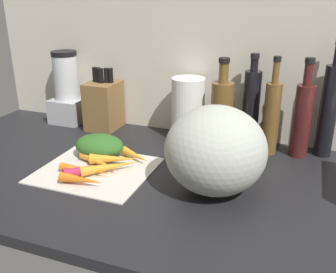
# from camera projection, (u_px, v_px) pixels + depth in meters

# --- Properties ---
(ground_plane) EXTENTS (1.70, 0.80, 0.03)m
(ground_plane) POSITION_uv_depth(u_px,v_px,m) (164.00, 179.00, 1.12)
(ground_plane) COLOR black
(wall_back) EXTENTS (1.70, 0.03, 0.60)m
(wall_back) POSITION_uv_depth(u_px,v_px,m) (203.00, 53.00, 1.34)
(wall_back) COLOR beige
(wall_back) RESTS_ON ground_plane
(cutting_board) EXTENTS (0.33, 0.30, 0.01)m
(cutting_board) POSITION_uv_depth(u_px,v_px,m) (96.00, 169.00, 1.14)
(cutting_board) COLOR beige
(cutting_board) RESTS_ON ground_plane
(carrot_0) EXTENTS (0.17, 0.09, 0.03)m
(carrot_0) POSITION_uv_depth(u_px,v_px,m) (100.00, 163.00, 1.14)
(carrot_0) COLOR orange
(carrot_0) RESTS_ON cutting_board
(carrot_1) EXTENTS (0.10, 0.08, 0.03)m
(carrot_1) POSITION_uv_depth(u_px,v_px,m) (88.00, 170.00, 1.09)
(carrot_1) COLOR orange
(carrot_1) RESTS_ON cutting_board
(carrot_2) EXTENTS (0.13, 0.04, 0.03)m
(carrot_2) POSITION_uv_depth(u_px,v_px,m) (82.00, 180.00, 1.03)
(carrot_2) COLOR orange
(carrot_2) RESTS_ON cutting_board
(carrot_3) EXTENTS (0.16, 0.03, 0.02)m
(carrot_3) POSITION_uv_depth(u_px,v_px,m) (85.00, 170.00, 1.10)
(carrot_3) COLOR orange
(carrot_3) RESTS_ON cutting_board
(carrot_4) EXTENTS (0.15, 0.08, 0.03)m
(carrot_4) POSITION_uv_depth(u_px,v_px,m) (114.00, 158.00, 1.16)
(carrot_4) COLOR orange
(carrot_4) RESTS_ON cutting_board
(carrot_5) EXTENTS (0.15, 0.14, 0.03)m
(carrot_5) POSITION_uv_depth(u_px,v_px,m) (111.00, 167.00, 1.11)
(carrot_5) COLOR orange
(carrot_5) RESTS_ON cutting_board
(carrot_6) EXTENTS (0.13, 0.14, 0.03)m
(carrot_6) POSITION_uv_depth(u_px,v_px,m) (92.00, 169.00, 1.09)
(carrot_6) COLOR #B2264C
(carrot_6) RESTS_ON cutting_board
(carrot_7) EXTENTS (0.12, 0.07, 0.03)m
(carrot_7) POSITION_uv_depth(u_px,v_px,m) (135.00, 156.00, 1.19)
(carrot_7) COLOR orange
(carrot_7) RESTS_ON cutting_board
(carrot_greens_pile) EXTENTS (0.16, 0.12, 0.07)m
(carrot_greens_pile) POSITION_uv_depth(u_px,v_px,m) (99.00, 145.00, 1.21)
(carrot_greens_pile) COLOR #2D6023
(carrot_greens_pile) RESTS_ON cutting_board
(winter_squash) EXTENTS (0.27, 0.27, 0.24)m
(winter_squash) POSITION_uv_depth(u_px,v_px,m) (215.00, 150.00, 0.98)
(winter_squash) COLOR #B2B7A8
(winter_squash) RESTS_ON ground_plane
(knife_block) EXTENTS (0.11, 0.13, 0.24)m
(knife_block) POSITION_uv_depth(u_px,v_px,m) (104.00, 104.00, 1.46)
(knife_block) COLOR brown
(knife_block) RESTS_ON ground_plane
(blender_appliance) EXTENTS (0.13, 0.13, 0.29)m
(blender_appliance) POSITION_uv_depth(u_px,v_px,m) (68.00, 92.00, 1.52)
(blender_appliance) COLOR #B2B2B7
(blender_appliance) RESTS_ON ground_plane
(paper_towel_roll) EXTENTS (0.12, 0.12, 0.23)m
(paper_towel_roll) POSITION_uv_depth(u_px,v_px,m) (188.00, 110.00, 1.34)
(paper_towel_roll) COLOR white
(paper_towel_roll) RESTS_ON ground_plane
(bottle_0) EXTENTS (0.08, 0.08, 0.31)m
(bottle_0) POSITION_uv_depth(u_px,v_px,m) (222.00, 113.00, 1.27)
(bottle_0) COLOR brown
(bottle_0) RESTS_ON ground_plane
(bottle_1) EXTENTS (0.06, 0.06, 0.32)m
(bottle_1) POSITION_uv_depth(u_px,v_px,m) (251.00, 107.00, 1.27)
(bottle_1) COLOR black
(bottle_1) RESTS_ON ground_plane
(bottle_2) EXTENTS (0.05, 0.05, 0.32)m
(bottle_2) POSITION_uv_depth(u_px,v_px,m) (271.00, 116.00, 1.22)
(bottle_2) COLOR brown
(bottle_2) RESTS_ON ground_plane
(bottle_3) EXTENTS (0.06, 0.06, 0.32)m
(bottle_3) POSITION_uv_depth(u_px,v_px,m) (302.00, 118.00, 1.20)
(bottle_3) COLOR #471919
(bottle_3) RESTS_ON ground_plane
(bottle_4) EXTENTS (0.05, 0.05, 0.37)m
(bottle_4) POSITION_uv_depth(u_px,v_px,m) (329.00, 110.00, 1.19)
(bottle_4) COLOR black
(bottle_4) RESTS_ON ground_plane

